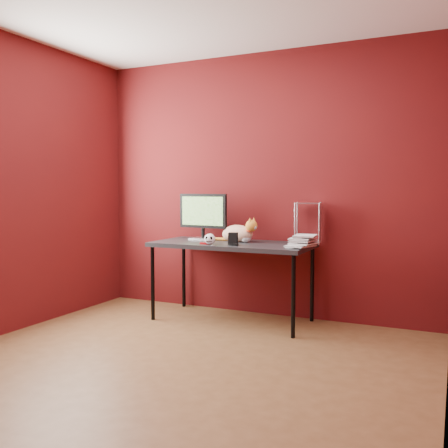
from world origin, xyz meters
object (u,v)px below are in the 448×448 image
at_px(speaker, 233,239).
at_px(book_stack, 294,176).
at_px(desk, 232,248).
at_px(cat, 238,233).
at_px(monitor, 203,214).
at_px(skull_mug, 210,239).

bearing_deg(speaker, book_stack, -3.08).
xyz_separation_m(speaker, book_stack, (0.53, 0.11, 0.57)).
distance_m(desk, cat, 0.17).
xyz_separation_m(monitor, speaker, (0.47, -0.31, -0.20)).
bearing_deg(monitor, book_stack, -6.87).
height_order(desk, speaker, speaker).
height_order(skull_mug, book_stack, book_stack).
distance_m(monitor, skull_mug, 0.50).
distance_m(skull_mug, speaker, 0.22).
bearing_deg(speaker, monitor, 131.89).
relative_size(cat, skull_mug, 4.73).
bearing_deg(book_stack, desk, 172.68).
relative_size(monitor, cat, 1.04).
xyz_separation_m(cat, speaker, (0.08, -0.29, -0.03)).
bearing_deg(skull_mug, book_stack, -2.74).
relative_size(monitor, speaker, 4.68).
relative_size(desk, book_stack, 1.21).
bearing_deg(book_stack, speaker, -168.55).
bearing_deg(speaker, skull_mug, -178.46).
bearing_deg(book_stack, monitor, 168.56).
distance_m(cat, speaker, 0.30).
relative_size(desk, speaker, 13.19).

